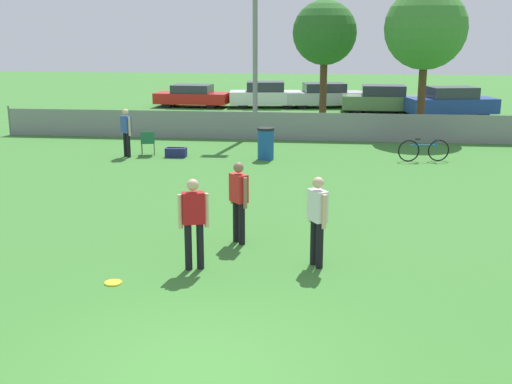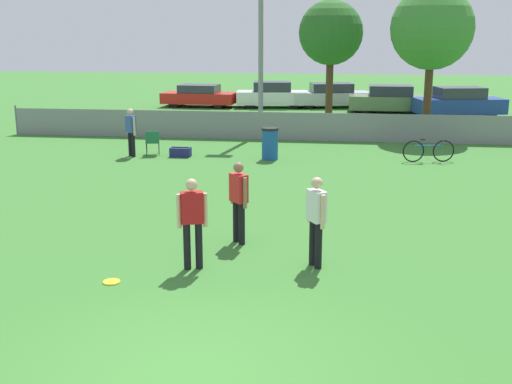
{
  "view_description": "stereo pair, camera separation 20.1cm",
  "coord_description": "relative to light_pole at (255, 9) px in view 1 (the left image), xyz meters",
  "views": [
    {
      "loc": [
        1.61,
        -7.11,
        4.15
      ],
      "look_at": [
        0.16,
        5.24,
        1.05
      ],
      "focal_mm": 45.0,
      "sensor_mm": 36.0,
      "label": 1
    },
    {
      "loc": [
        1.8,
        -7.08,
        4.15
      ],
      "look_at": [
        0.16,
        5.24,
        1.05
      ],
      "focal_mm": 45.0,
      "sensor_mm": 36.0,
      "label": 2
    }
  ],
  "objects": [
    {
      "name": "parked_car_olive",
      "position": [
        5.86,
        8.34,
        -4.36
      ],
      "size": [
        4.32,
        1.82,
        1.44
      ],
      "rotation": [
        0.0,
        0.0,
        -0.01
      ],
      "color": "black",
      "rests_on": "ground_plane"
    },
    {
      "name": "parked_car_red",
      "position": [
        -4.76,
        9.71,
        -4.42
      ],
      "size": [
        4.25,
        2.03,
        1.26
      ],
      "rotation": [
        0.0,
        0.0,
        -0.06
      ],
      "color": "black",
      "rests_on": "ground_plane"
    },
    {
      "name": "fence_backline",
      "position": [
        1.53,
        -1.33,
        -4.49
      ],
      "size": [
        23.33,
        0.07,
        1.21
      ],
      "color": "gray",
      "rests_on": "ground_plane"
    },
    {
      "name": "ground_plane",
      "position": [
        1.53,
        -19.33,
        -5.04
      ],
      "size": [
        120.0,
        120.0,
        0.0
      ],
      "primitive_type": "plane",
      "color": "#38722D"
    },
    {
      "name": "tree_near_pole",
      "position": [
        2.76,
        2.56,
        -0.94
      ],
      "size": [
        2.8,
        2.8,
        5.54
      ],
      "color": "#4C331E",
      "rests_on": "ground_plane"
    },
    {
      "name": "trash_bin",
      "position": [
        0.99,
        -5.36,
        -4.51
      ],
      "size": [
        0.57,
        0.57,
        1.07
      ],
      "color": "#194C99",
      "rests_on": "ground_plane"
    },
    {
      "name": "player_thrower_red",
      "position": [
        1.35,
        -14.19,
        -4.08
      ],
      "size": [
        0.42,
        0.44,
        1.67
      ],
      "rotation": [
        0.0,
        0.0,
        -0.85
      ],
      "color": "black",
      "rests_on": "ground_plane"
    },
    {
      "name": "spectator_in_blue",
      "position": [
        -3.77,
        -5.47,
        -4.11
      ],
      "size": [
        0.42,
        0.41,
        1.64
      ],
      "rotation": [
        0.0,
        0.0,
        2.42
      ],
      "color": "black",
      "rests_on": "ground_plane"
    },
    {
      "name": "gear_bag_sideline",
      "position": [
        -2.1,
        -5.29,
        -4.89
      ],
      "size": [
        0.7,
        0.38,
        0.34
      ],
      "color": "navy",
      "rests_on": "ground_plane"
    },
    {
      "name": "player_defender_red",
      "position": [
        0.77,
        -15.75,
        -4.08
      ],
      "size": [
        0.53,
        0.33,
        1.67
      ],
      "rotation": [
        0.0,
        0.0,
        0.31
      ],
      "color": "black",
      "rests_on": "ground_plane"
    },
    {
      "name": "tree_far_right",
      "position": [
        6.78,
        0.46,
        -0.76
      ],
      "size": [
        3.29,
        3.29,
        5.96
      ],
      "color": "#4C331E",
      "rests_on": "ground_plane"
    },
    {
      "name": "parked_car_white",
      "position": [
        -0.6,
        9.93,
        -4.35
      ],
      "size": [
        4.15,
        2.13,
        1.45
      ],
      "rotation": [
        0.0,
        0.0,
        0.11
      ],
      "color": "black",
      "rests_on": "ground_plane"
    },
    {
      "name": "bicycle_sideline",
      "position": [
        6.21,
        -5.11,
        -4.67
      ],
      "size": [
        1.7,
        0.49,
        0.78
      ],
      "rotation": [
        0.0,
        0.0,
        0.19
      ],
      "color": "black",
      "rests_on": "ground_plane"
    },
    {
      "name": "frisbee_disc",
      "position": [
        -0.47,
        -16.58,
        -5.03
      ],
      "size": [
        0.29,
        0.29,
        0.03
      ],
      "color": "yellow",
      "rests_on": "ground_plane"
    },
    {
      "name": "light_pole",
      "position": [
        0.0,
        0.0,
        0.0
      ],
      "size": [
        0.9,
        0.36,
        8.56
      ],
      "color": "gray",
      "rests_on": "ground_plane"
    },
    {
      "name": "parked_car_blue",
      "position": [
        9.16,
        6.93,
        -4.32
      ],
      "size": [
        4.64,
        2.61,
        1.5
      ],
      "rotation": [
        0.0,
        0.0,
        0.21
      ],
      "color": "black",
      "rests_on": "ground_plane"
    },
    {
      "name": "player_receiver_white",
      "position": [
        2.94,
        -15.34,
        -4.08
      ],
      "size": [
        0.39,
        0.48,
        1.67
      ],
      "rotation": [
        0.0,
        0.0,
        -1.02
      ],
      "color": "black",
      "rests_on": "ground_plane"
    },
    {
      "name": "folding_chair_sideline",
      "position": [
        -3.14,
        -5.1,
        -4.55
      ],
      "size": [
        0.58,
        0.58,
        0.84
      ],
      "rotation": [
        0.0,
        0.0,
        3.41
      ],
      "color": "#333338",
      "rests_on": "ground_plane"
    },
    {
      "name": "parked_car_silver",
      "position": [
        2.72,
        10.44,
        -4.38
      ],
      "size": [
        4.67,
        2.66,
        1.37
      ],
      "rotation": [
        0.0,
        0.0,
        0.2
      ],
      "color": "black",
      "rests_on": "ground_plane"
    }
  ]
}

